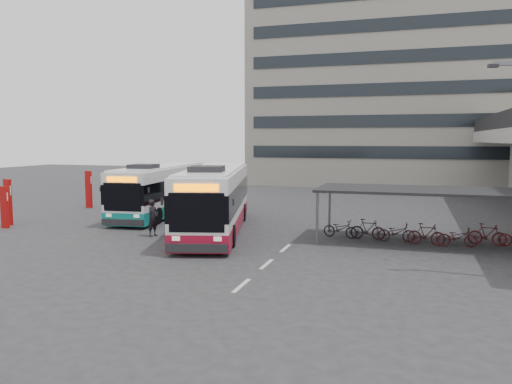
% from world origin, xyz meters
% --- Properties ---
extents(ground, '(120.00, 120.00, 0.00)m').
position_xyz_m(ground, '(0.00, 0.00, 0.00)').
color(ground, '#28282B').
rests_on(ground, ground).
extents(bike_shelter, '(10.00, 4.00, 2.54)m').
position_xyz_m(bike_shelter, '(8.50, 3.00, 1.36)').
color(bike_shelter, '#595B60').
rests_on(bike_shelter, ground).
extents(office_block, '(30.00, 15.00, 25.00)m').
position_xyz_m(office_block, '(6.00, 36.00, 12.50)').
color(office_block, gray).
rests_on(office_block, ground).
extents(road_markings, '(0.15, 7.60, 0.01)m').
position_xyz_m(road_markings, '(2.50, -3.00, 0.01)').
color(road_markings, beige).
rests_on(road_markings, ground).
extents(bus_main, '(5.67, 12.45, 3.60)m').
position_xyz_m(bus_main, '(-2.05, 2.99, 1.67)').
color(bus_main, white).
rests_on(bus_main, ground).
extents(bus_teal, '(3.77, 11.64, 3.38)m').
position_xyz_m(bus_teal, '(-7.61, 7.56, 1.57)').
color(bus_teal, white).
rests_on(bus_teal, ground).
extents(pedestrian, '(0.59, 0.76, 1.85)m').
position_xyz_m(pedestrian, '(-4.49, 0.74, 0.92)').
color(pedestrian, black).
rests_on(pedestrian, ground).
extents(sign_totem_south, '(0.50, 0.17, 2.30)m').
position_xyz_m(sign_totem_south, '(-13.33, 0.37, 1.19)').
color(sign_totem_south, '#A20B0A').
rests_on(sign_totem_south, ground).
extents(sign_totem_mid, '(0.56, 0.28, 2.62)m').
position_xyz_m(sign_totem_mid, '(-13.90, 1.23, 1.35)').
color(sign_totem_mid, '#A20B0A').
rests_on(sign_totem_mid, ground).
extents(sign_totem_north, '(0.56, 0.28, 2.62)m').
position_xyz_m(sign_totem_north, '(-14.02, 8.76, 1.35)').
color(sign_totem_north, '#A20B0A').
rests_on(sign_totem_north, ground).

